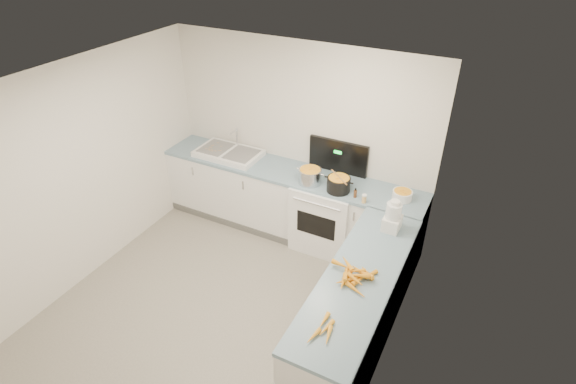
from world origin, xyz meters
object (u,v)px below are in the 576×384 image
at_px(mixing_bowl, 402,195).
at_px(spice_jar, 364,199).
at_px(sink, 229,153).
at_px(steel_pot, 310,177).
at_px(extract_bottle, 355,194).
at_px(food_processor, 393,217).
at_px(black_pot, 338,185).
at_px(stove, 327,213).

distance_m(mixing_bowl, spice_jar, 0.45).
distance_m(sink, steel_pot, 1.27).
xyz_separation_m(steel_pot, extract_bottle, (0.60, -0.05, -0.04)).
bearing_deg(sink, food_processor, -13.86).
xyz_separation_m(black_pot, food_processor, (0.76, -0.44, 0.07)).
height_order(mixing_bowl, extract_bottle, mixing_bowl).
bearing_deg(sink, steel_pot, -6.33).
xyz_separation_m(sink, mixing_bowl, (2.35, 0.01, 0.01)).
relative_size(stove, spice_jar, 15.46).
bearing_deg(stove, black_pot, -36.88).
distance_m(black_pot, food_processor, 0.88).
relative_size(extract_bottle, spice_jar, 1.07).
distance_m(black_pot, mixing_bowl, 0.73).
distance_m(steel_pot, spice_jar, 0.73).
bearing_deg(steel_pot, mixing_bowl, 8.08).
bearing_deg(spice_jar, stove, 156.14).
xyz_separation_m(stove, steel_pot, (-0.19, -0.12, 0.55)).
relative_size(sink, spice_jar, 9.78).
xyz_separation_m(mixing_bowl, spice_jar, (-0.36, -0.27, -0.01)).
relative_size(steel_pot, extract_bottle, 2.96).
relative_size(steel_pot, black_pot, 1.01).
bearing_deg(stove, food_processor, -31.29).
bearing_deg(black_pot, sink, 174.65).
xyz_separation_m(stove, black_pot, (0.18, -0.14, 0.54)).
bearing_deg(black_pot, spice_jar, -15.73).
xyz_separation_m(spice_jar, food_processor, (0.41, -0.34, 0.11)).
bearing_deg(food_processor, extract_bottle, 143.64).
bearing_deg(food_processor, steel_pot, 158.34).
bearing_deg(food_processor, stove, 148.71).
bearing_deg(extract_bottle, mixing_bowl, 23.02).
relative_size(black_pot, mixing_bowl, 1.21).
bearing_deg(mixing_bowl, black_pot, -166.80).
relative_size(stove, steel_pot, 4.89).
distance_m(spice_jar, food_processor, 0.55).
bearing_deg(stove, spice_jar, -23.86).
height_order(spice_jar, food_processor, food_processor).
distance_m(stove, black_pot, 0.59).
distance_m(sink, extract_bottle, 1.87).
distance_m(extract_bottle, spice_jar, 0.14).
height_order(sink, steel_pot, sink).
height_order(sink, mixing_bowl, sink).
height_order(stove, mixing_bowl, stove).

